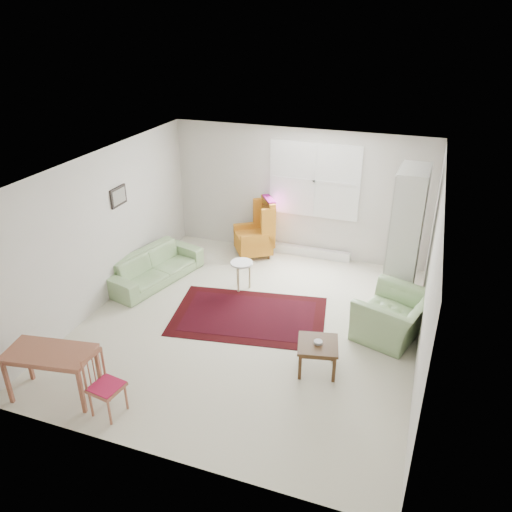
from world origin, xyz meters
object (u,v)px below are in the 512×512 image
(sofa, at_px, (154,262))
(stool, at_px, (242,275))
(desk, at_px, (54,374))
(cabinet, at_px, (406,236))
(armchair, at_px, (393,312))
(wingback_chair, at_px, (253,228))
(desk_chair, at_px, (106,386))
(coffee_table, at_px, (317,356))

(sofa, xyz_separation_m, stool, (1.58, 0.25, -0.12))
(sofa, height_order, stool, sofa)
(sofa, height_order, desk, sofa)
(stool, distance_m, cabinet, 2.83)
(sofa, xyz_separation_m, armchair, (4.20, -0.34, 0.03))
(cabinet, bearing_deg, stool, -164.03)
(sofa, xyz_separation_m, cabinet, (4.20, 0.89, 0.75))
(armchair, relative_size, wingback_chair, 0.90)
(armchair, bearing_deg, desk, -37.02)
(stool, relative_size, desk_chair, 0.64)
(armchair, xyz_separation_m, desk_chair, (-3.05, -2.78, -0.00))
(cabinet, bearing_deg, desk_chair, -124.91)
(wingback_chair, height_order, cabinet, cabinet)
(armchair, distance_m, desk_chair, 4.12)
(cabinet, relative_size, desk, 2.11)
(wingback_chair, relative_size, desk, 1.11)
(coffee_table, xyz_separation_m, stool, (-1.75, 1.74, 0.04))
(desk, bearing_deg, cabinet, 45.80)
(stool, bearing_deg, armchair, -12.76)
(coffee_table, relative_size, stool, 1.02)
(sofa, height_order, wingback_chair, wingback_chair)
(stool, height_order, desk_chair, desk_chair)
(armchair, height_order, desk_chair, armchair)
(stool, relative_size, desk, 0.49)
(sofa, height_order, coffee_table, sofa)
(desk, height_order, desk_chair, desk_chair)
(sofa, xyz_separation_m, wingback_chair, (1.32, 1.58, 0.21))
(sofa, distance_m, cabinet, 4.36)
(wingback_chair, bearing_deg, stool, -22.99)
(wingback_chair, xyz_separation_m, coffee_table, (2.01, -3.07, -0.37))
(cabinet, distance_m, desk, 5.59)
(sofa, bearing_deg, cabinet, -63.31)
(stool, bearing_deg, cabinet, 13.67)
(wingback_chair, bearing_deg, coffee_table, -0.90)
(cabinet, relative_size, desk_chair, 2.75)
(armchair, height_order, desk, armchair)
(cabinet, bearing_deg, coffee_table, -107.69)
(desk, bearing_deg, coffee_table, 27.94)
(sofa, relative_size, desk, 1.76)
(coffee_table, bearing_deg, armchair, 53.04)
(cabinet, bearing_deg, armchair, -87.70)
(cabinet, bearing_deg, wingback_chair, 168.83)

